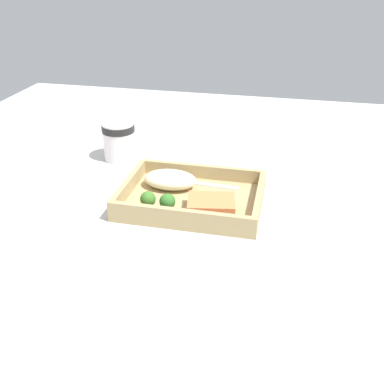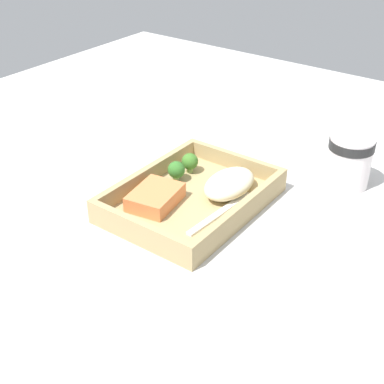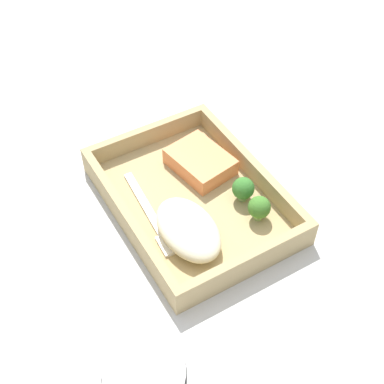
{
  "view_description": "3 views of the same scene",
  "coord_description": "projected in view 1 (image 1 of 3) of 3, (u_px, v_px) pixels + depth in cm",
  "views": [
    {
      "loc": [
        -17.48,
        78.39,
        46.05
      ],
      "look_at": [
        0.0,
        0.0,
        2.7
      ],
      "focal_mm": 42.0,
      "sensor_mm": 36.0,
      "label": 1
    },
    {
      "loc": [
        -61.86,
        -45.55,
        49.9
      ],
      "look_at": [
        0.0,
        0.0,
        2.7
      ],
      "focal_mm": 50.0,
      "sensor_mm": 36.0,
      "label": 2
    },
    {
      "loc": [
        42.76,
        -25.05,
        57.02
      ],
      "look_at": [
        0.0,
        0.0,
        2.7
      ],
      "focal_mm": 50.0,
      "sensor_mm": 36.0,
      "label": 3
    }
  ],
  "objects": [
    {
      "name": "broccoli_floret_1",
      "position": [
        148.0,
        199.0,
        0.87
      ],
      "size": [
        3.08,
        3.08,
        3.77
      ],
      "color": "#83A75A",
      "rests_on": "takeout_tray"
    },
    {
      "name": "ground_plane",
      "position": [
        192.0,
        208.0,
        0.93
      ],
      "size": [
        160.0,
        160.0,
        2.0
      ],
      "primitive_type": "cube",
      "color": "beige"
    },
    {
      "name": "takeout_tray",
      "position": [
        192.0,
        201.0,
        0.92
      ],
      "size": [
        28.33,
        20.9,
        1.2
      ],
      "primitive_type": "cube",
      "color": "tan",
      "rests_on": "ground_plane"
    },
    {
      "name": "salmon_fillet",
      "position": [
        211.0,
        205.0,
        0.87
      ],
      "size": [
        10.13,
        8.32,
        2.61
      ],
      "primitive_type": "cube",
      "rotation": [
        0.0,
        0.0,
        0.17
      ],
      "color": "#E68049",
      "rests_on": "takeout_tray"
    },
    {
      "name": "mashed_potatoes",
      "position": [
        170.0,
        179.0,
        0.96
      ],
      "size": [
        11.4,
        7.11,
        3.67
      ],
      "primitive_type": "ellipsoid",
      "color": "beige",
      "rests_on": "takeout_tray"
    },
    {
      "name": "broccoli_floret_2",
      "position": [
        167.0,
        202.0,
        0.86
      ],
      "size": [
        3.12,
        3.12,
        3.77
      ],
      "color": "#779A5B",
      "rests_on": "takeout_tray"
    },
    {
      "name": "tray_rim",
      "position": [
        192.0,
        192.0,
        0.91
      ],
      "size": [
        28.33,
        20.9,
        3.05
      ],
      "color": "tan",
      "rests_on": "takeout_tray"
    },
    {
      "name": "fork",
      "position": [
        197.0,
        183.0,
        0.97
      ],
      "size": [
        15.88,
        2.75,
        0.44
      ],
      "color": "white",
      "rests_on": "takeout_tray"
    },
    {
      "name": "paper_cup",
      "position": [
        119.0,
        139.0,
        1.1
      ],
      "size": [
        7.99,
        7.99,
        9.35
      ],
      "color": "white",
      "rests_on": "ground_plane"
    }
  ]
}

